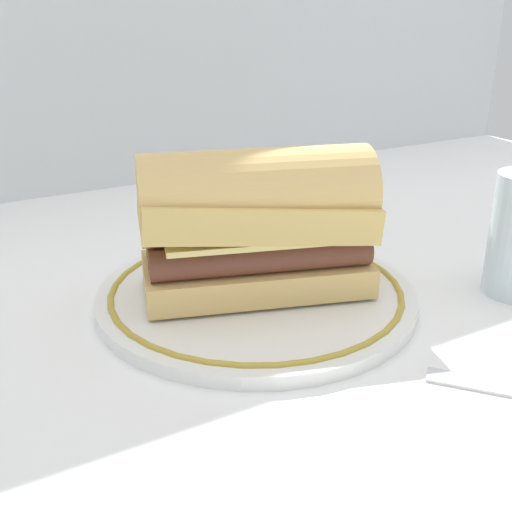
# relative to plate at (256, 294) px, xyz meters

# --- Properties ---
(ground_plane) EXTENTS (1.50, 1.50, 0.00)m
(ground_plane) POSITION_rel_plate_xyz_m (0.02, 0.01, -0.01)
(ground_plane) COLOR white
(plate) EXTENTS (0.29, 0.29, 0.01)m
(plate) POSITION_rel_plate_xyz_m (0.00, 0.00, 0.00)
(plate) COLOR white
(plate) RESTS_ON ground_plane
(sausage_sandwich) EXTENTS (0.22, 0.15, 0.13)m
(sausage_sandwich) POSITION_rel_plate_xyz_m (0.00, -0.00, 0.07)
(sausage_sandwich) COLOR #DFB76A
(sausage_sandwich) RESTS_ON plate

